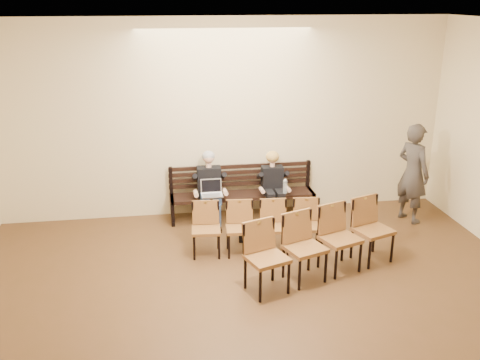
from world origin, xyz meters
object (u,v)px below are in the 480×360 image
at_px(chair_row_back, 257,228).
at_px(passerby, 414,166).
at_px(seated_man, 210,189).
at_px(water_bottle, 285,192).
at_px(bag, 249,233).
at_px(bench, 243,205).
at_px(laptop, 212,196).
at_px(chair_row_front, 323,244).
at_px(seated_woman, 273,190).

bearing_deg(chair_row_back, passerby, 20.55).
relative_size(seated_man, water_bottle, 4.83).
distance_m(water_bottle, bag, 1.06).
bearing_deg(bag, bench, 87.05).
height_order(bag, passerby, passerby).
bearing_deg(laptop, chair_row_front, -68.27).
relative_size(passerby, chair_row_back, 1.01).
xyz_separation_m(bench, seated_woman, (0.53, -0.12, 0.32)).
bearing_deg(laptop, passerby, -17.82).
bearing_deg(bench, bag, -92.95).
relative_size(bench, seated_woman, 2.40).
xyz_separation_m(water_bottle, bag, (-0.74, -0.60, -0.45)).
relative_size(seated_man, laptop, 3.39).
distance_m(chair_row_front, chair_row_back, 1.15).
xyz_separation_m(seated_man, passerby, (3.52, -0.47, 0.41)).
xyz_separation_m(seated_woman, water_bottle, (0.16, -0.25, 0.03)).
bearing_deg(chair_row_back, chair_row_front, -42.04).
height_order(laptop, chair_row_front, chair_row_front).
relative_size(seated_woman, passerby, 0.53).
bearing_deg(water_bottle, bench, 151.66).
relative_size(seated_woman, laptop, 3.00).
bearing_deg(bag, seated_man, 122.89).
bearing_deg(chair_row_front, chair_row_back, 113.73).
height_order(passerby, chair_row_back, passerby).
distance_m(laptop, chair_row_front, 2.36).
xyz_separation_m(seated_man, seated_woman, (1.14, 0.00, -0.07)).
xyz_separation_m(bag, chair_row_back, (0.05, -0.46, 0.29)).
xyz_separation_m(bench, chair_row_front, (0.79, -2.27, 0.26)).
distance_m(passerby, chair_row_front, 2.76).
distance_m(water_bottle, chair_row_back, 1.28).
bearing_deg(water_bottle, chair_row_back, -122.88).
bearing_deg(bench, passerby, -11.44).
bearing_deg(water_bottle, passerby, -5.60).
bearing_deg(water_bottle, seated_woman, 121.65).
bearing_deg(bench, chair_row_back, -89.98).
bearing_deg(passerby, water_bottle, 61.05).
bearing_deg(passerby, laptop, 62.76).
bearing_deg(seated_woman, chair_row_front, -83.20).
relative_size(seated_man, seated_woman, 1.13).
relative_size(bench, laptop, 7.21).
distance_m(laptop, passerby, 3.53).
distance_m(seated_man, passerby, 3.57).
xyz_separation_m(laptop, passerby, (3.50, -0.24, 0.44)).
bearing_deg(bag, water_bottle, 39.11).
height_order(laptop, chair_row_back, chair_row_back).
height_order(water_bottle, bag, water_bottle).
xyz_separation_m(seated_woman, laptop, (-1.12, -0.23, 0.04)).
bearing_deg(bench, water_bottle, -28.34).
xyz_separation_m(bench, laptop, (-0.58, -0.35, 0.36)).
relative_size(seated_woman, chair_row_back, 0.54).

